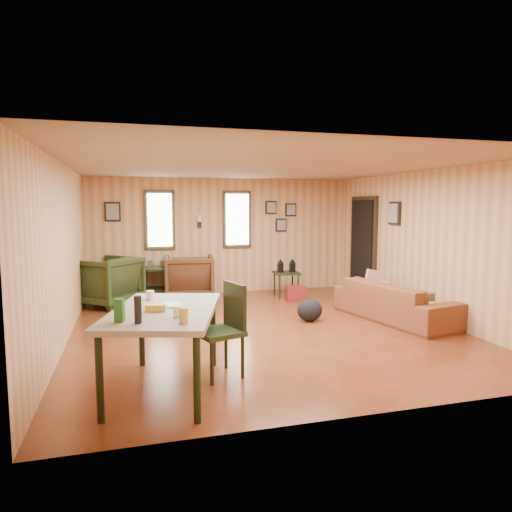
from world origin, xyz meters
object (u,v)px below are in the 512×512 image
at_px(recliner_brown, 190,275).
at_px(dining_table, 164,316).
at_px(sofa, 395,295).
at_px(side_table, 286,271).
at_px(end_table, 157,277).
at_px(recliner_green, 107,279).

bearing_deg(recliner_brown, dining_table, 86.27).
bearing_deg(recliner_brown, sofa, 144.97).
bearing_deg(side_table, end_table, 170.32).
relative_size(recliner_brown, recliner_green, 0.96).
relative_size(sofa, recliner_brown, 2.23).
xyz_separation_m(end_table, side_table, (2.53, -0.43, 0.09)).
xyz_separation_m(recliner_green, side_table, (3.45, -0.07, 0.03)).
bearing_deg(recliner_brown, side_table, 177.16).
distance_m(recliner_brown, side_table, 1.94).
height_order(recliner_green, end_table, recliner_green).
distance_m(sofa, side_table, 2.53).
xyz_separation_m(recliner_green, dining_table, (0.71, -4.25, 0.25)).
relative_size(recliner_green, end_table, 1.29).
bearing_deg(dining_table, recliner_brown, 95.33).
distance_m(sofa, end_table, 4.50).
distance_m(end_table, side_table, 2.57).
bearing_deg(recliner_green, side_table, 130.53).
height_order(recliner_green, dining_table, dining_table).
height_order(recliner_green, side_table, recliner_green).
height_order(side_table, dining_table, dining_table).
height_order(sofa, end_table, sofa).
height_order(sofa, side_table, sofa).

